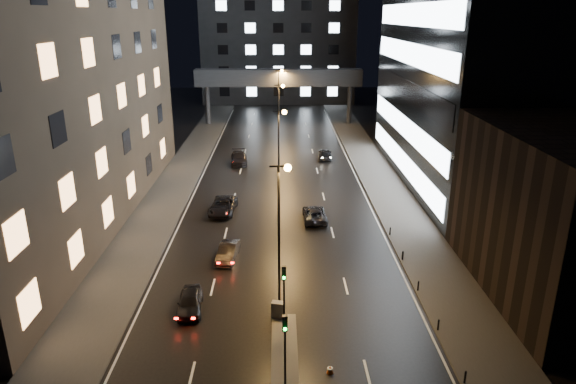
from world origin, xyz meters
name	(u,v)px	position (x,y,z in m)	size (l,w,h in m)	color
ground	(279,171)	(0.00, 40.00, 0.00)	(160.00, 160.00, 0.00)	black
sidewalk_left	(176,183)	(-12.50, 35.00, 0.07)	(5.00, 110.00, 0.15)	#383533
sidewalk_right	(382,182)	(12.50, 35.00, 0.07)	(5.00, 110.00, 0.15)	#383533
building_left	(21,6)	(-22.50, 24.00, 20.00)	(15.00, 48.00, 40.00)	#2D2319
building_right_low	(564,216)	(20.00, 9.00, 6.00)	(10.00, 18.00, 12.00)	black
building_far	(278,45)	(0.00, 98.00, 12.50)	(34.00, 14.00, 25.00)	#333335
skybridge	(279,78)	(0.00, 70.00, 8.34)	(30.00, 3.00, 10.00)	#333335
median_island	(285,352)	(0.30, 2.00, 0.07)	(1.60, 8.00, 0.15)	#383533
traffic_signal_near	(284,287)	(0.30, 4.49, 3.09)	(0.28, 0.34, 4.40)	black
traffic_signal_far	(285,339)	(0.30, -1.01, 3.09)	(0.28, 0.34, 4.40)	black
bollard_row	(428,305)	(10.20, 6.50, 0.45)	(0.12, 25.12, 0.90)	black
streetlight_near	(281,216)	(0.16, 8.00, 6.50)	(1.45, 0.50, 10.15)	black
streetlight_mid_a	(280,145)	(0.16, 28.00, 6.50)	(1.45, 0.50, 10.15)	black
streetlight_mid_b	(280,110)	(0.16, 48.00, 6.50)	(1.45, 0.50, 10.15)	black
streetlight_far	(279,90)	(0.16, 68.00, 6.50)	(1.45, 0.50, 10.15)	black
car_away_a	(190,302)	(-6.14, 6.82, 0.68)	(1.61, 4.00, 1.36)	black
car_away_b	(228,252)	(-4.27, 14.62, 0.66)	(1.40, 4.03, 1.33)	black
car_away_c	(223,206)	(-5.77, 25.29, 0.73)	(2.43, 5.27, 1.46)	black
car_away_d	(239,158)	(-5.46, 43.65, 0.76)	(2.14, 5.27, 1.53)	black
car_toward_a	(315,214)	(3.52, 23.06, 0.66)	(2.19, 4.74, 1.32)	black
car_toward_b	(325,154)	(6.51, 45.89, 0.66)	(1.84, 4.52, 1.31)	black
utility_cabinet	(278,309)	(-0.10, 5.70, 0.71)	(0.83, 0.49, 1.12)	#48484A
cone_a	(330,369)	(2.87, 0.14, 0.24)	(0.40, 0.40, 0.49)	#DD500B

